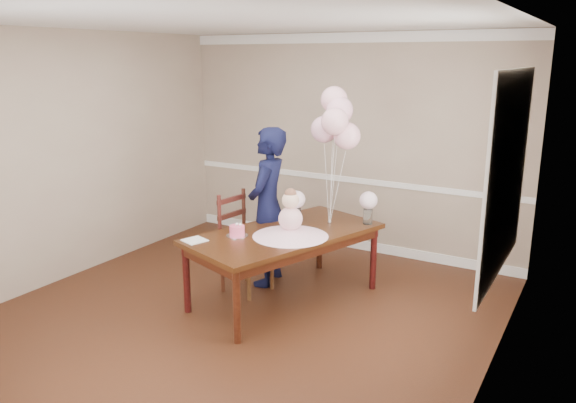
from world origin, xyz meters
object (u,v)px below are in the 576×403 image
Objects in this scene: dining_table_top at (284,234)px; birthday_cake at (237,230)px; dining_chair_seat at (247,249)px; woman at (268,207)px.

birthday_cake is (-0.32, -0.35, 0.08)m from dining_table_top.
dining_chair_seat is (-0.46, 0.01, -0.24)m from dining_table_top.
dining_table_top is at bearing 47.43° from birthday_cake.
woman is at bearing 95.77° from birthday_cake.
birthday_cake is 0.09× the size of woman.
woman is at bearing 159.69° from dining_table_top.
dining_table_top is 1.14× the size of woman.
woman reaches higher than birthday_cake.
dining_chair_seat is at bearing -23.95° from woman.
birthday_cake is at bearing -5.66° from woman.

